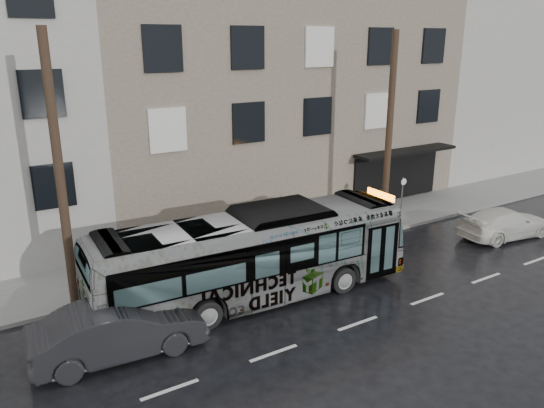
# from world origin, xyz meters

# --- Properties ---
(ground) EXTENTS (120.00, 120.00, 0.00)m
(ground) POSITION_xyz_m (0.00, 0.00, 0.00)
(ground) COLOR black
(ground) RESTS_ON ground
(sidewalk) EXTENTS (90.00, 3.60, 0.15)m
(sidewalk) POSITION_xyz_m (0.00, 4.90, 0.07)
(sidewalk) COLOR gray
(sidewalk) RESTS_ON ground
(building_taupe) EXTENTS (20.00, 12.00, 11.00)m
(building_taupe) POSITION_xyz_m (5.00, 12.70, 5.50)
(building_taupe) COLOR gray
(building_taupe) RESTS_ON ground
(building_filler) EXTENTS (18.00, 12.00, 12.00)m
(building_filler) POSITION_xyz_m (24.00, 12.70, 6.00)
(building_filler) COLOR #B3AFA9
(building_filler) RESTS_ON ground
(utility_pole_front) EXTENTS (0.30, 0.30, 9.00)m
(utility_pole_front) POSITION_xyz_m (6.50, 3.30, 4.65)
(utility_pole_front) COLOR #3E2D1F
(utility_pole_front) RESTS_ON sidewalk
(utility_pole_rear) EXTENTS (0.30, 0.30, 9.00)m
(utility_pole_rear) POSITION_xyz_m (-7.50, 3.30, 4.65)
(utility_pole_rear) COLOR #3E2D1F
(utility_pole_rear) RESTS_ON sidewalk
(sign_post) EXTENTS (0.06, 0.06, 2.40)m
(sign_post) POSITION_xyz_m (7.60, 3.30, 1.35)
(sign_post) COLOR slate
(sign_post) RESTS_ON sidewalk
(bus) EXTENTS (11.58, 3.28, 3.19)m
(bus) POSITION_xyz_m (-1.99, 0.81, 1.60)
(bus) COLOR #B2B2B2
(bus) RESTS_ON ground
(white_sedan) EXTENTS (4.83, 2.45, 1.34)m
(white_sedan) POSITION_xyz_m (10.90, -0.05, 0.67)
(white_sedan) COLOR silver
(white_sedan) RESTS_ON ground
(dark_sedan) EXTENTS (5.02, 2.06, 1.62)m
(dark_sedan) POSITION_xyz_m (-7.02, -0.22, 0.81)
(dark_sedan) COLOR black
(dark_sedan) RESTS_ON ground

